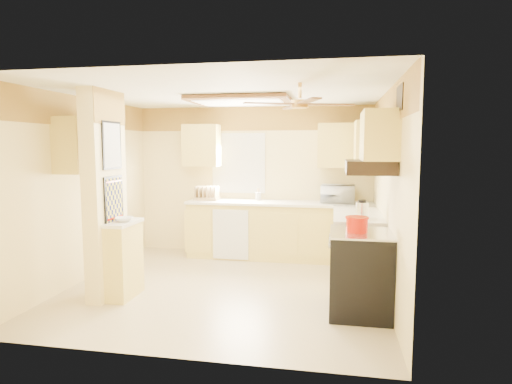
% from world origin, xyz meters
% --- Properties ---
extents(floor, '(4.00, 4.00, 0.00)m').
position_xyz_m(floor, '(0.00, 0.00, 0.00)').
color(floor, '#C4B088').
rests_on(floor, ground).
extents(ceiling, '(4.00, 4.00, 0.00)m').
position_xyz_m(ceiling, '(0.00, 0.00, 2.50)').
color(ceiling, white).
rests_on(ceiling, wall_back).
extents(wall_back, '(4.00, 0.00, 4.00)m').
position_xyz_m(wall_back, '(0.00, 1.90, 1.25)').
color(wall_back, '#FFE79B').
rests_on(wall_back, floor).
extents(wall_front, '(4.00, 0.00, 4.00)m').
position_xyz_m(wall_front, '(0.00, -1.90, 1.25)').
color(wall_front, '#FFE79B').
rests_on(wall_front, floor).
extents(wall_left, '(0.00, 3.80, 3.80)m').
position_xyz_m(wall_left, '(-2.00, 0.00, 1.25)').
color(wall_left, '#FFE79B').
rests_on(wall_left, floor).
extents(wall_right, '(0.00, 3.80, 3.80)m').
position_xyz_m(wall_right, '(2.00, 0.00, 1.25)').
color(wall_right, '#FFE79B').
rests_on(wall_right, floor).
extents(wallpaper_border, '(4.00, 0.02, 0.40)m').
position_xyz_m(wallpaper_border, '(0.00, 1.88, 2.30)').
color(wallpaper_border, gold).
rests_on(wallpaper_border, wall_back).
extents(partition_column, '(0.20, 0.70, 2.50)m').
position_xyz_m(partition_column, '(-1.35, -0.55, 1.25)').
color(partition_column, '#FFE79B').
rests_on(partition_column, floor).
extents(partition_ledge, '(0.25, 0.55, 0.90)m').
position_xyz_m(partition_ledge, '(-1.13, -0.55, 0.45)').
color(partition_ledge, '#FFDF6C').
rests_on(partition_ledge, floor).
extents(ledge_top, '(0.28, 0.58, 0.04)m').
position_xyz_m(ledge_top, '(-1.13, -0.55, 0.92)').
color(ledge_top, white).
rests_on(ledge_top, partition_ledge).
extents(lower_cabinets_back, '(3.00, 0.60, 0.90)m').
position_xyz_m(lower_cabinets_back, '(0.50, 1.60, 0.45)').
color(lower_cabinets_back, '#FFDF6C').
rests_on(lower_cabinets_back, floor).
extents(lower_cabinets_right, '(0.60, 1.40, 0.90)m').
position_xyz_m(lower_cabinets_right, '(1.70, 0.60, 0.45)').
color(lower_cabinets_right, '#FFDF6C').
rests_on(lower_cabinets_right, floor).
extents(countertop_back, '(3.04, 0.64, 0.04)m').
position_xyz_m(countertop_back, '(0.50, 1.59, 0.92)').
color(countertop_back, white).
rests_on(countertop_back, lower_cabinets_back).
extents(countertop_right, '(0.64, 1.44, 0.04)m').
position_xyz_m(countertop_right, '(1.69, 0.60, 0.92)').
color(countertop_right, white).
rests_on(countertop_right, lower_cabinets_right).
extents(dishwasher_panel, '(0.58, 0.02, 0.80)m').
position_xyz_m(dishwasher_panel, '(-0.25, 1.29, 0.43)').
color(dishwasher_panel, white).
rests_on(dishwasher_panel, lower_cabinets_back).
extents(window, '(0.92, 0.02, 1.02)m').
position_xyz_m(window, '(-0.25, 1.89, 1.55)').
color(window, white).
rests_on(window, wall_back).
extents(upper_cab_back_left, '(0.60, 0.35, 0.70)m').
position_xyz_m(upper_cab_back_left, '(-0.85, 1.72, 1.85)').
color(upper_cab_back_left, '#FFDF6C').
rests_on(upper_cab_back_left, wall_back).
extents(upper_cab_back_right, '(0.90, 0.35, 0.70)m').
position_xyz_m(upper_cab_back_right, '(1.55, 1.72, 1.85)').
color(upper_cab_back_right, '#FFDF6C').
rests_on(upper_cab_back_right, wall_back).
extents(upper_cab_right, '(0.35, 1.00, 0.70)m').
position_xyz_m(upper_cab_right, '(1.82, 1.25, 1.85)').
color(upper_cab_right, '#FFDF6C').
rests_on(upper_cab_right, wall_right).
extents(upper_cab_left_wall, '(0.35, 0.75, 0.70)m').
position_xyz_m(upper_cab_left_wall, '(-1.82, -0.25, 1.85)').
color(upper_cab_left_wall, '#FFDF6C').
rests_on(upper_cab_left_wall, wall_left).
extents(upper_cab_over_stove, '(0.35, 0.76, 0.52)m').
position_xyz_m(upper_cab_over_stove, '(1.82, -0.55, 1.95)').
color(upper_cab_over_stove, '#FFDF6C').
rests_on(upper_cab_over_stove, wall_right).
extents(stove, '(0.68, 0.77, 0.92)m').
position_xyz_m(stove, '(1.67, -0.55, 0.46)').
color(stove, black).
rests_on(stove, floor).
extents(range_hood, '(0.50, 0.76, 0.14)m').
position_xyz_m(range_hood, '(1.74, -0.55, 1.62)').
color(range_hood, black).
rests_on(range_hood, upper_cab_over_stove).
extents(poster_menu, '(0.02, 0.42, 0.57)m').
position_xyz_m(poster_menu, '(-1.24, -0.55, 1.85)').
color(poster_menu, black).
rests_on(poster_menu, partition_column).
extents(poster_nashville, '(0.02, 0.42, 0.57)m').
position_xyz_m(poster_nashville, '(-1.24, -0.55, 1.20)').
color(poster_nashville, black).
rests_on(poster_nashville, partition_column).
extents(ceiling_light_panel, '(1.35, 0.95, 0.06)m').
position_xyz_m(ceiling_light_panel, '(0.10, 0.50, 2.46)').
color(ceiling_light_panel, brown).
rests_on(ceiling_light_panel, ceiling).
extents(ceiling_fan, '(1.15, 1.15, 0.26)m').
position_xyz_m(ceiling_fan, '(1.00, -0.70, 2.29)').
color(ceiling_fan, gold).
rests_on(ceiling_fan, ceiling).
extents(vent_grate, '(0.02, 0.40, 0.25)m').
position_xyz_m(vent_grate, '(1.98, -0.90, 2.30)').
color(vent_grate, black).
rests_on(vent_grate, wall_right).
extents(microwave, '(0.54, 0.39, 0.29)m').
position_xyz_m(microwave, '(1.43, 1.63, 1.08)').
color(microwave, white).
rests_on(microwave, countertop_back).
extents(bowl, '(0.28, 0.28, 0.05)m').
position_xyz_m(bowl, '(-1.10, -0.56, 0.97)').
color(bowl, white).
rests_on(bowl, ledge_top).
extents(dutch_oven, '(0.25, 0.25, 0.17)m').
position_xyz_m(dutch_oven, '(1.62, -0.57, 1.00)').
color(dutch_oven, red).
rests_on(dutch_oven, stove).
extents(kettle, '(0.15, 0.15, 0.23)m').
position_xyz_m(kettle, '(1.72, 0.19, 1.05)').
color(kettle, silver).
rests_on(kettle, countertop_right).
extents(dish_rack, '(0.40, 0.29, 0.23)m').
position_xyz_m(dish_rack, '(-0.74, 1.63, 1.02)').
color(dish_rack, tan).
rests_on(dish_rack, countertop_back).
extents(utensil_crock, '(0.10, 0.10, 0.20)m').
position_xyz_m(utensil_crock, '(0.12, 1.74, 1.01)').
color(utensil_crock, white).
rests_on(utensil_crock, countertop_back).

